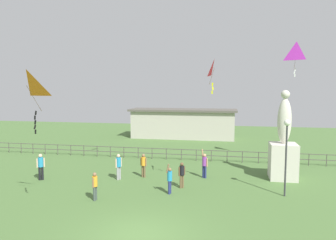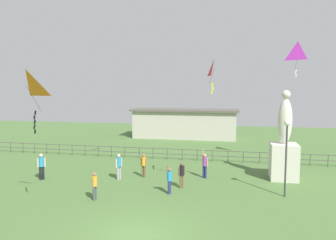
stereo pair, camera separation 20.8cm
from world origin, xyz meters
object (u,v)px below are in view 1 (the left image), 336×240
Objects in this scene: kite_0 at (214,68)px; statue_monument at (283,151)px; person_2 at (204,164)px; kite_2 at (27,87)px; person_3 at (41,165)px; kite_3 at (296,52)px; person_6 at (182,173)px; lamppost at (287,141)px; person_0 at (119,165)px; person_1 at (143,164)px; person_4 at (95,184)px; person_5 at (170,178)px.

statue_monument is at bearing 39.17° from kite_0.
person_2 is 0.99× the size of kite_0.
person_3 is at bearing 119.42° from kite_2.
person_6 is at bearing -136.01° from kite_3.
kite_0 is (-4.01, -0.03, 3.99)m from lamppost.
kite_3 is (6.53, 4.99, 7.84)m from person_2.
kite_0 reaches higher than person_3.
kite_3 is (1.37, 4.19, 6.95)m from statue_monument.
statue_monument is 16.09m from person_3.
person_3 is (-5.01, -1.07, 0.02)m from person_0.
lamppost is at bearing 24.14° from kite_2.
kite_2 is at bearing -113.37° from person_1.
person_1 is at bearing 148.01° from person_6.
person_1 reaches higher than person_4.
kite_3 reaches higher than person_5.
kite_0 is at bearing -24.67° from person_1.
kite_0 is at bearing 33.75° from kite_2.
person_1 is at bearing 29.93° from person_0.
person_6 is at bearing -115.63° from person_2.
person_1 is at bearing 66.63° from kite_2.
kite_0 is 0.69× the size of kite_2.
statue_monument is 7.81m from kite_0.
lamppost is 2.75× the size of person_6.
person_0 is 5.75m from person_2.
kite_2 is (-6.18, -5.77, 5.18)m from person_6.
person_4 is (5.10, -2.92, -0.12)m from person_3.
person_0 is 3.99m from person_4.
person_6 is 13.31m from kite_3.
statue_monument is 12.37m from person_4.
person_5 is at bearing -114.97° from person_2.
person_0 is at bearing -167.99° from statue_monument.
statue_monument is 3.39× the size of person_3.
person_2 reaches higher than person_4.
person_5 is 1.14× the size of person_6.
kite_3 is (12.08, 6.47, 7.83)m from person_0.
statue_monument is at bearing -108.08° from kite_3.
person_2 is at bearing 65.03° from person_5.
kite_2 reaches higher than person_3.
person_0 is (-10.71, -2.28, -0.88)m from statue_monument.
kite_0 reaches higher than person_2.
person_3 is 5.88m from person_4.
kite_0 reaches higher than person_4.
person_0 is 4.42m from person_5.
statue_monument is 3.86m from lamppost.
kite_0 is (6.26, -1.35, 6.16)m from person_0.
kite_2 is at bearing -60.58° from person_3.
person_1 is 9.74m from kite_2.
person_6 is at bearing -12.48° from person_0.
person_1 is 0.90× the size of person_5.
person_4 is at bearing -105.88° from person_1.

